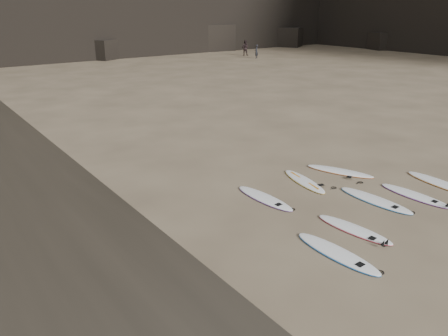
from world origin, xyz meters
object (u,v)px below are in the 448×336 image
object	(u,v)px
surfboard_6	(304,181)
person_a	(256,51)
surfboard_0	(337,253)
surfboard_1	(354,229)
surfboard_7	(340,171)
person_b	(245,48)
surfboard_4	(440,183)
surfboard_3	(415,195)
surfboard_5	(265,198)
surfboard_2	(375,200)

from	to	relation	value
surfboard_6	person_a	xyz separation A→B (m)	(24.60, 31.71, 0.77)
surfboard_0	surfboard_1	size ratio (longest dim) A/B	1.09
surfboard_1	person_a	bearing A→B (deg)	47.47
person_a	surfboard_6	bearing A→B (deg)	21.85
surfboard_7	person_b	distance (m)	42.28
surfboard_0	person_b	distance (m)	48.35
surfboard_1	surfboard_4	size ratio (longest dim) A/B	0.89
surfboard_1	surfboard_6	size ratio (longest dim) A/B	0.97
surfboard_3	surfboard_5	bearing A→B (deg)	145.69
surfboard_3	person_a	world-z (taller)	person_a
surfboard_3	surfboard_4	bearing A→B (deg)	1.35
surfboard_7	person_a	xyz separation A→B (m)	(22.69, 31.81, 0.77)
surfboard_0	surfboard_5	size ratio (longest dim) A/B	1.04
surfboard_7	person_b	size ratio (longest dim) A/B	1.42
surfboard_7	surfboard_0	bearing A→B (deg)	-163.54
surfboard_6	surfboard_5	bearing A→B (deg)	-160.07
surfboard_6	surfboard_7	distance (m)	1.91
surfboard_4	surfboard_7	world-z (taller)	surfboard_4
surfboard_1	surfboard_2	xyz separation A→B (m)	(2.26, 0.88, 0.01)
surfboard_1	surfboard_5	size ratio (longest dim) A/B	0.95
surfboard_1	surfboard_5	world-z (taller)	surfboard_5
surfboard_2	person_a	xyz separation A→B (m)	(23.89, 34.33, 0.77)
surfboard_2	surfboard_4	distance (m)	3.26
surfboard_3	surfboard_5	size ratio (longest dim) A/B	1.00
surfboard_7	surfboard_5	bearing A→B (deg)	159.63
surfboard_6	surfboard_7	bearing A→B (deg)	9.96
surfboard_6	person_a	bearing A→B (deg)	65.37
surfboard_5	person_b	xyz separation A→B (m)	(27.66, 35.27, 0.90)
surfboard_2	surfboard_3	bearing A→B (deg)	-23.70
surfboard_1	person_b	distance (m)	47.04
surfboard_6	person_a	distance (m)	40.13
surfboard_6	person_b	bearing A→B (deg)	67.16
surfboard_3	person_b	world-z (taller)	person_b
surfboard_5	surfboard_2	bearing A→B (deg)	-40.88
surfboard_3	person_a	size ratio (longest dim) A/B	1.59
surfboard_7	person_a	distance (m)	39.08
person_a	surfboard_4	bearing A→B (deg)	28.99
surfboard_2	surfboard_1	bearing A→B (deg)	-160.50
person_b	surfboard_0	bearing A→B (deg)	99.29
surfboard_5	surfboard_4	bearing A→B (deg)	-27.14
surfboard_0	surfboard_7	distance (m)	6.31
surfboard_7	person_a	size ratio (longest dim) A/B	1.65
surfboard_5	person_b	size ratio (longest dim) A/B	1.37
surfboard_3	surfboard_2	bearing A→B (deg)	157.77
person_b	surfboard_7	bearing A→B (deg)	101.50
surfboard_1	surfboard_3	size ratio (longest dim) A/B	0.95
person_b	surfboard_5	bearing A→B (deg)	97.23
surfboard_3	surfboard_6	size ratio (longest dim) A/B	1.03
surfboard_0	person_b	size ratio (longest dim) A/B	1.42
person_a	surfboard_7	bearing A→B (deg)	24.16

